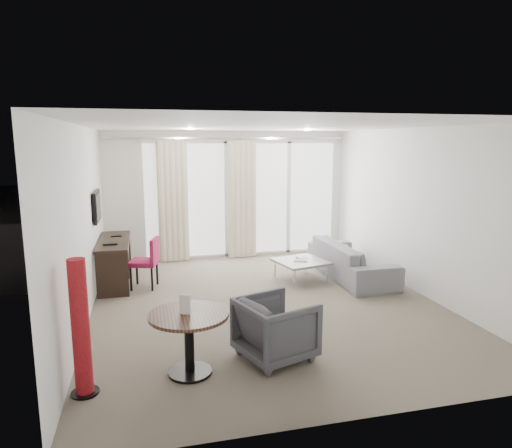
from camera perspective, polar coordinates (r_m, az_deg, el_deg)
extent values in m
cube|color=#655C4E|center=(6.93, 1.20, -9.86)|extent=(5.00, 6.00, 0.00)
cube|color=white|center=(6.51, 1.29, 12.17)|extent=(5.00, 6.00, 0.00)
cube|color=silver|center=(6.43, -20.82, -0.12)|extent=(0.00, 6.00, 2.60)
cube|color=silver|center=(7.63, 19.69, 1.50)|extent=(0.00, 6.00, 2.60)
cube|color=silver|center=(3.85, 13.00, -6.36)|extent=(5.00, 0.00, 2.60)
cylinder|color=#FFE0B2|center=(7.93, -8.24, 11.65)|extent=(0.12, 0.12, 0.02)
cylinder|color=#FFE0B2|center=(8.40, 6.46, 11.61)|extent=(0.12, 0.12, 0.02)
cylinder|color=maroon|center=(4.67, -21.08, -12.03)|extent=(0.30, 0.30, 1.33)
imported|color=#3D3D43|center=(5.18, 2.50, -12.93)|extent=(0.96, 0.94, 0.69)
imported|color=slate|center=(8.30, 11.78, -4.39)|extent=(0.84, 2.16, 0.63)
cube|color=#4D4D50|center=(11.24, -3.27, -2.31)|extent=(5.60, 3.00, 0.12)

